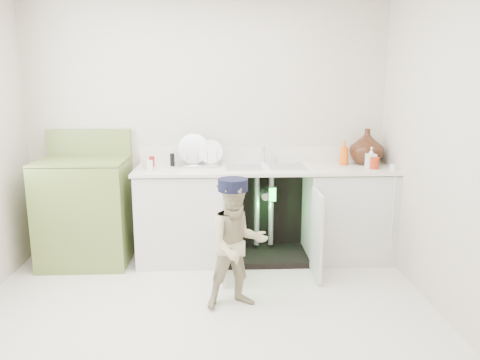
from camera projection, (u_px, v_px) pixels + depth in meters
name	position (u px, v px, depth m)	size (l,w,h in m)	color
ground	(205.00, 320.00, 3.39)	(3.50, 3.50, 0.00)	silver
room_shell	(202.00, 149.00, 3.13)	(6.00, 5.50, 1.26)	beige
counter_run	(269.00, 210.00, 4.50)	(2.44, 1.02, 1.24)	silver
avocado_stove	(85.00, 210.00, 4.39)	(0.80, 0.65, 1.24)	olive
repair_worker	(237.00, 244.00, 3.50)	(0.65, 0.90, 1.00)	#BEAF88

